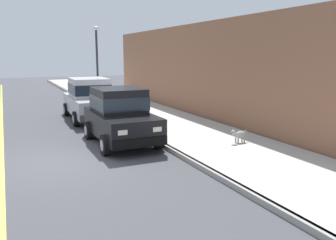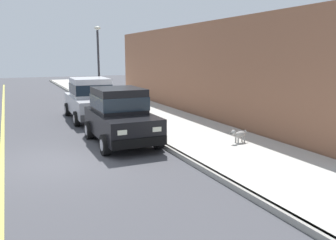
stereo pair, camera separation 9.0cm
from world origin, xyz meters
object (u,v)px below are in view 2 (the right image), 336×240
at_px(car_black_hatchback, 120,115).
at_px(dog_grey, 239,134).
at_px(street_lamp, 98,56).
at_px(car_silver_sedan, 91,98).

xyz_separation_m(car_black_hatchback, dog_grey, (3.36, -2.13, -0.55)).
distance_m(car_black_hatchback, dog_grey, 4.01).
distance_m(dog_grey, street_lamp, 11.32).
relative_size(car_silver_sedan, dog_grey, 6.14).
xyz_separation_m(dog_grey, street_lamp, (-1.91, 10.88, 2.48)).
xyz_separation_m(car_black_hatchback, street_lamp, (1.44, 8.75, 1.93)).
height_order(car_black_hatchback, car_silver_sedan, car_silver_sedan).
distance_m(car_black_hatchback, street_lamp, 9.08).
relative_size(car_black_hatchback, car_silver_sedan, 0.82).
height_order(car_black_hatchback, dog_grey, car_black_hatchback).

